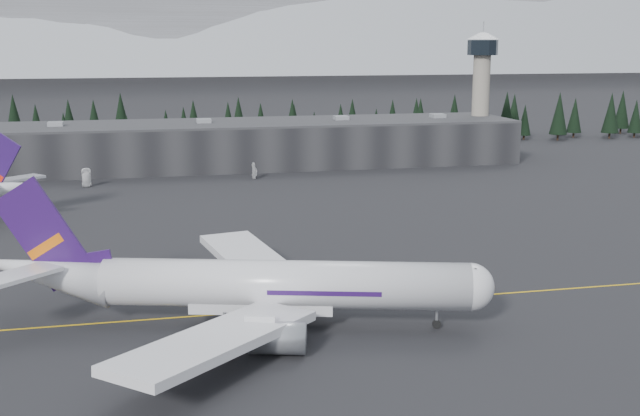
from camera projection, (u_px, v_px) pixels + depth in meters
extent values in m
plane|color=black|center=(352.00, 300.00, 111.50)|extent=(1400.00, 1400.00, 0.00)
cube|color=gold|center=(355.00, 304.00, 109.59)|extent=(400.00, 0.40, 0.02)
cube|color=black|center=(240.00, 145.00, 229.61)|extent=(160.00, 30.00, 12.00)
cube|color=#333335|center=(239.00, 123.00, 228.32)|extent=(160.00, 30.00, 0.60)
cylinder|color=gray|center=(480.00, 105.00, 246.56)|extent=(5.20, 5.20, 32.00)
cylinder|color=black|center=(483.00, 48.00, 243.01)|extent=(9.20, 9.20, 4.50)
cone|color=silver|center=(483.00, 36.00, 242.31)|extent=(10.00, 10.00, 2.00)
cube|color=black|center=(226.00, 126.00, 264.63)|extent=(360.00, 20.00, 15.00)
cylinder|color=silver|center=(286.00, 284.00, 100.37)|extent=(45.86, 18.18, 5.99)
sphere|color=silver|center=(470.00, 287.00, 99.20)|extent=(5.99, 5.99, 5.99)
cone|color=silver|center=(51.00, 274.00, 101.70)|extent=(17.77, 10.30, 8.68)
cube|color=silver|center=(255.00, 262.00, 116.13)|extent=(13.78, 29.05, 2.56)
cylinder|color=#94979C|center=(293.00, 285.00, 110.80)|extent=(7.28, 5.41, 3.80)
cube|color=silver|center=(216.00, 340.00, 85.87)|extent=(25.10, 25.76, 2.56)
cylinder|color=#94979C|center=(278.00, 338.00, 91.28)|extent=(7.28, 5.41, 3.80)
cube|color=#2B104E|center=(44.00, 235.00, 100.68)|extent=(12.32, 3.90, 14.88)
cube|color=orange|center=(46.00, 246.00, 100.98)|extent=(4.84, 1.85, 3.66)
cube|color=silver|center=(52.00, 251.00, 107.38)|extent=(7.07, 11.76, 0.50)
cube|color=silver|center=(14.00, 276.00, 95.66)|extent=(11.00, 10.89, 0.50)
cylinder|color=black|center=(437.00, 317.00, 100.22)|extent=(0.50, 0.50, 3.00)
cylinder|color=black|center=(236.00, 302.00, 105.93)|extent=(0.50, 0.50, 3.00)
cylinder|color=black|center=(225.00, 326.00, 97.15)|extent=(0.50, 0.50, 3.00)
cube|color=silver|center=(17.00, 179.00, 163.82)|extent=(11.14, 10.21, 0.49)
imported|color=white|center=(87.00, 184.00, 197.30)|extent=(2.20, 4.77, 1.32)
imported|color=silver|center=(255.00, 176.00, 208.75)|extent=(4.51, 2.18, 1.48)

